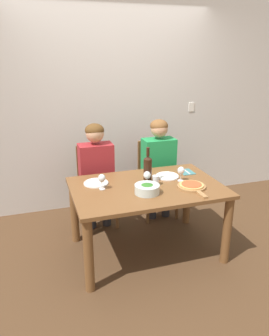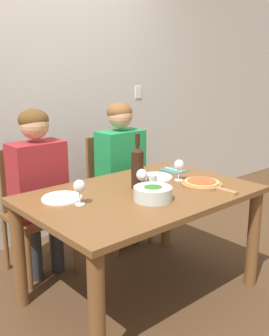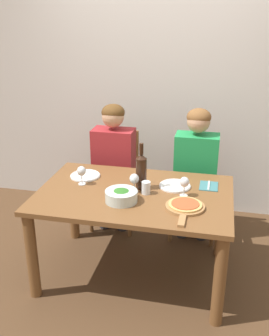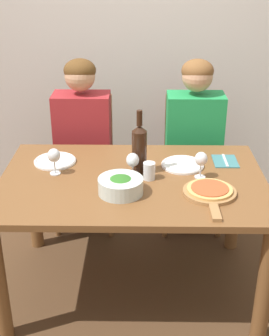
% 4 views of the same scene
% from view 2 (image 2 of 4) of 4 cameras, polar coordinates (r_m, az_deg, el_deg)
% --- Properties ---
extents(ground_plane, '(40.00, 40.00, 0.00)m').
position_cam_2_polar(ground_plane, '(2.82, 0.97, -17.68)').
color(ground_plane, '#4C331E').
extents(back_wall, '(10.00, 0.06, 2.70)m').
position_cam_2_polar(back_wall, '(3.46, -13.77, 11.57)').
color(back_wall, silver).
rests_on(back_wall, ground).
extents(dining_table, '(1.45, 0.96, 0.73)m').
position_cam_2_polar(dining_table, '(2.55, 1.03, -6.05)').
color(dining_table, brown).
rests_on(dining_table, ground).
extents(chair_left, '(0.42, 0.42, 0.93)m').
position_cam_2_polar(chair_left, '(3.03, -14.44, -5.32)').
color(chair_left, brown).
rests_on(chair_left, ground).
extents(chair_right, '(0.42, 0.42, 0.93)m').
position_cam_2_polar(chair_right, '(3.42, -3.02, -2.61)').
color(chair_right, brown).
rests_on(chair_right, ground).
extents(person_woman, '(0.47, 0.51, 1.22)m').
position_cam_2_polar(person_woman, '(2.86, -13.71, -1.42)').
color(person_woman, '#28282D').
rests_on(person_woman, ground).
extents(person_man, '(0.47, 0.51, 1.22)m').
position_cam_2_polar(person_man, '(3.27, -1.85, 0.95)').
color(person_man, '#28282D').
rests_on(person_man, ground).
extents(wine_bottle, '(0.08, 0.08, 0.36)m').
position_cam_2_polar(wine_bottle, '(2.55, 0.44, 0.24)').
color(wine_bottle, black).
rests_on(wine_bottle, dining_table).
extents(broccoli_bowl, '(0.23, 0.23, 0.09)m').
position_cam_2_polar(broccoli_bowl, '(2.34, 2.67, -3.69)').
color(broccoli_bowl, silver).
rests_on(broccoli_bowl, dining_table).
extents(dinner_plate_left, '(0.24, 0.24, 0.02)m').
position_cam_2_polar(dinner_plate_left, '(2.41, -10.48, -4.28)').
color(dinner_plate_left, white).
rests_on(dinner_plate_left, dining_table).
extents(dinner_plate_right, '(0.24, 0.24, 0.02)m').
position_cam_2_polar(dinner_plate_right, '(2.81, 3.06, -1.33)').
color(dinner_plate_right, white).
rests_on(dinner_plate_right, dining_table).
extents(pizza_on_board, '(0.27, 0.41, 0.04)m').
position_cam_2_polar(pizza_on_board, '(2.67, 9.88, -2.24)').
color(pizza_on_board, '#9E7042').
rests_on(pizza_on_board, dining_table).
extents(wine_glass_left, '(0.07, 0.07, 0.15)m').
position_cam_2_polar(wine_glass_left, '(2.27, -8.01, -2.82)').
color(wine_glass_left, silver).
rests_on(wine_glass_left, dining_table).
extents(wine_glass_right, '(0.07, 0.07, 0.15)m').
position_cam_2_polar(wine_glass_right, '(2.74, 6.48, 0.28)').
color(wine_glass_right, silver).
rests_on(wine_glass_right, dining_table).
extents(wine_glass_centre, '(0.07, 0.07, 0.15)m').
position_cam_2_polar(wine_glass_centre, '(2.48, 1.11, -1.17)').
color(wine_glass_centre, silver).
rests_on(wine_glass_centre, dining_table).
extents(water_tumbler, '(0.07, 0.07, 0.10)m').
position_cam_2_polar(water_tumbler, '(2.55, 2.56, -2.05)').
color(water_tumbler, silver).
rests_on(water_tumbler, dining_table).
extents(fork_on_napkin, '(0.14, 0.18, 0.01)m').
position_cam_2_polar(fork_on_napkin, '(3.03, 5.67, -0.31)').
color(fork_on_napkin, '#387075').
rests_on(fork_on_napkin, dining_table).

